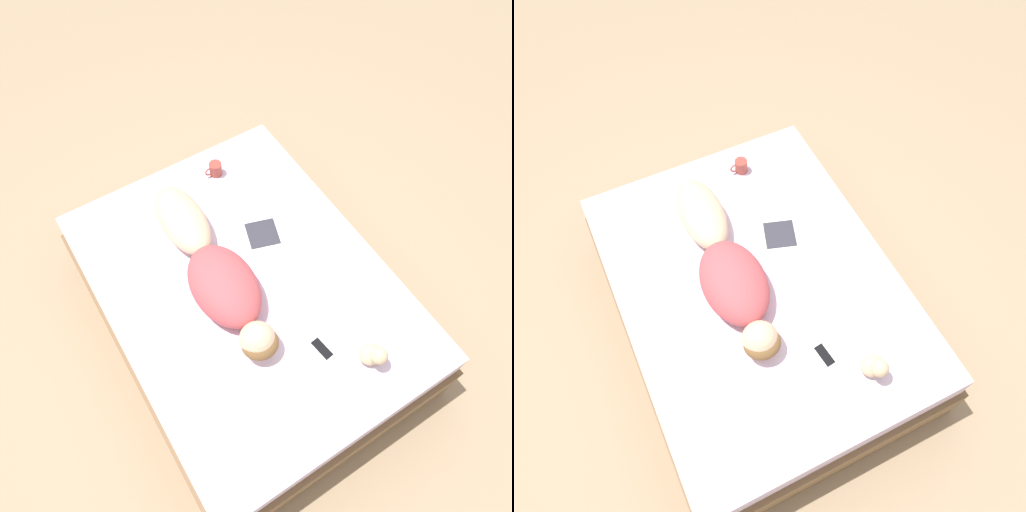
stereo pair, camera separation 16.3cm
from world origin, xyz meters
TOP-DOWN VIEW (x-y plane):
  - ground_plane at (0.00, 0.00)m, footprint 12.00×12.00m
  - bed at (0.00, 0.00)m, footprint 1.56×2.06m
  - person at (0.13, -0.12)m, footprint 0.37×1.26m
  - open_magazine at (-0.39, -0.19)m, footprint 0.61×0.43m
  - coffee_mug at (-0.26, -0.79)m, footprint 0.12×0.08m
  - cell_phone at (-0.13, 0.55)m, footprint 0.08×0.16m
  - plush_toy at (-0.31, 0.73)m, footprint 0.12×0.14m

SIDE VIEW (x-z plane):
  - ground_plane at x=0.00m, z-range 0.00..0.00m
  - bed at x=0.00m, z-range 0.00..0.55m
  - open_magazine at x=-0.39m, z-range 0.56..0.57m
  - cell_phone at x=-0.13m, z-range 0.56..0.57m
  - coffee_mug at x=-0.26m, z-range 0.56..0.65m
  - plush_toy at x=-0.31m, z-range 0.55..0.73m
  - person at x=0.13m, z-range 0.55..0.76m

